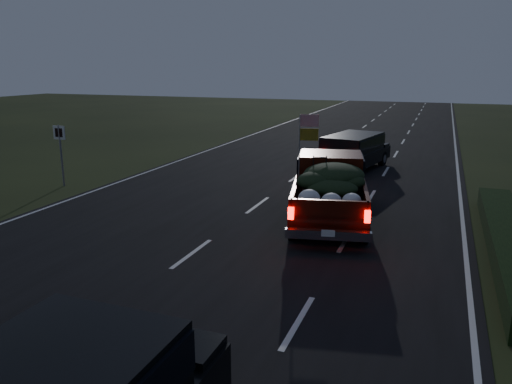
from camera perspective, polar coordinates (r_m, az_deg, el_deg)
The scene contains 6 objects.
ground at distance 13.31m, azimuth -7.34°, elevation -7.06°, with size 120.00×120.00×0.00m, color black.
road_asphalt at distance 13.31m, azimuth -7.34°, elevation -7.02°, with size 14.00×120.00×0.02m, color black.
hedge_row at distance 14.77m, azimuth 26.96°, elevation -5.14°, with size 1.00×10.00×0.60m, color black.
route_sign at distance 21.69m, azimuth -21.45°, elevation 4.92°, with size 0.55×0.08×2.50m.
pickup_truck at distance 15.97m, azimuth 8.42°, elevation 0.74°, with size 3.28×6.02×2.99m.
lead_suv at distance 24.02m, azimuth 11.09°, elevation 4.95°, with size 2.90×5.05×1.37m.
Camera 1 is at (5.88, -10.93, 4.82)m, focal length 35.00 mm.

